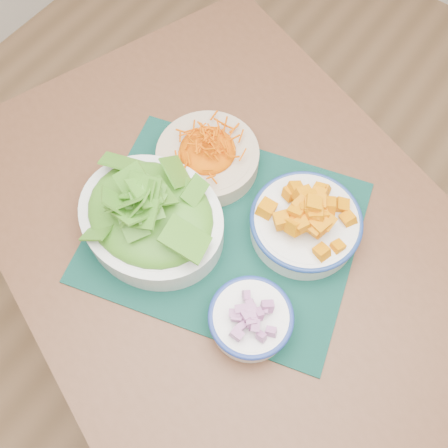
% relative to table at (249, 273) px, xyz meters
% --- Properties ---
extents(ground, '(4.00, 4.00, 0.00)m').
position_rel_table_xyz_m(ground, '(0.10, -0.12, -0.66)').
color(ground, '#9C724B').
rests_on(ground, ground).
extents(table, '(1.48, 1.22, 0.75)m').
position_rel_table_xyz_m(table, '(0.00, 0.00, 0.00)').
color(table, brown).
rests_on(table, ground).
extents(placemat, '(0.61, 0.55, 0.00)m').
position_rel_table_xyz_m(placemat, '(-0.07, 0.01, 0.09)').
color(placemat, black).
rests_on(placemat, table).
extents(carrot_bowl, '(0.27, 0.27, 0.09)m').
position_rel_table_xyz_m(carrot_bowl, '(-0.19, 0.12, 0.14)').
color(carrot_bowl, '#C8B195').
rests_on(carrot_bowl, placemat).
extents(squash_bowl, '(0.24, 0.24, 0.11)m').
position_rel_table_xyz_m(squash_bowl, '(0.05, 0.11, 0.15)').
color(squash_bowl, white).
rests_on(squash_bowl, placemat).
extents(lettuce_bowl, '(0.30, 0.26, 0.13)m').
position_rel_table_xyz_m(lettuce_bowl, '(-0.19, -0.06, 0.16)').
color(lettuce_bowl, white).
rests_on(lettuce_bowl, placemat).
extents(onion_bowl, '(0.16, 0.16, 0.07)m').
position_rel_table_xyz_m(onion_bowl, '(0.08, -0.11, 0.13)').
color(onion_bowl, white).
rests_on(onion_bowl, placemat).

